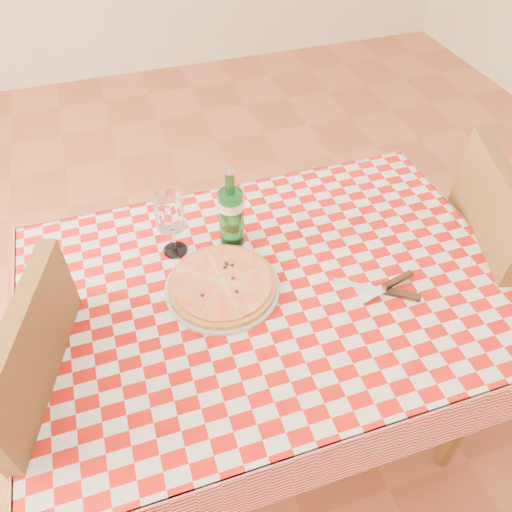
# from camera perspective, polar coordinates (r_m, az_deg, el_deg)

# --- Properties ---
(dining_table) EXTENTS (1.20, 0.80, 0.75)m
(dining_table) POSITION_cam_1_polar(r_m,az_deg,el_deg) (1.41, 1.54, -5.99)
(dining_table) COLOR brown
(dining_table) RESTS_ON ground
(tablecloth) EXTENTS (1.30, 0.90, 0.01)m
(tablecloth) POSITION_cam_1_polar(r_m,az_deg,el_deg) (1.34, 1.62, -3.48)
(tablecloth) COLOR #AC110A
(tablecloth) RESTS_ON dining_table
(chair_near) EXTENTS (0.56, 0.56, 0.98)m
(chair_near) POSITION_cam_1_polar(r_m,az_deg,el_deg) (1.80, 25.54, -2.05)
(chair_near) COLOR brown
(chair_near) RESTS_ON ground
(chair_far) EXTENTS (0.56, 0.56, 0.98)m
(chair_far) POSITION_cam_1_polar(r_m,az_deg,el_deg) (1.46, -24.61, -16.33)
(chair_far) COLOR brown
(chair_far) RESTS_ON ground
(pizza_plate) EXTENTS (0.33, 0.33, 0.04)m
(pizza_plate) POSITION_cam_1_polar(r_m,az_deg,el_deg) (1.31, -3.88, -3.21)
(pizza_plate) COLOR gold
(pizza_plate) RESTS_ON tablecloth
(water_bottle) EXTENTS (0.09, 0.09, 0.26)m
(water_bottle) POSITION_cam_1_polar(r_m,az_deg,el_deg) (1.36, -2.88, 5.57)
(water_bottle) COLOR #196528
(water_bottle) RESTS_ON tablecloth
(wine_glass) EXTENTS (0.08, 0.08, 0.20)m
(wine_glass) POSITION_cam_1_polar(r_m,az_deg,el_deg) (1.37, -9.64, 3.52)
(wine_glass) COLOR white
(wine_glass) RESTS_ON tablecloth
(cutlery) EXTENTS (0.27, 0.23, 0.03)m
(cutlery) POSITION_cam_1_polar(r_m,az_deg,el_deg) (1.35, 14.37, -3.62)
(cutlery) COLOR silver
(cutlery) RESTS_ON tablecloth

